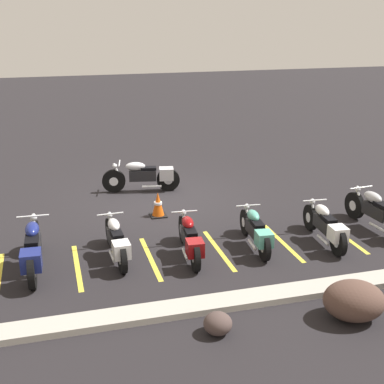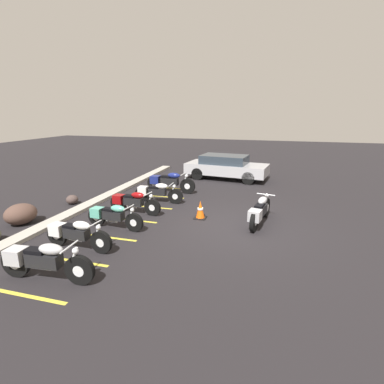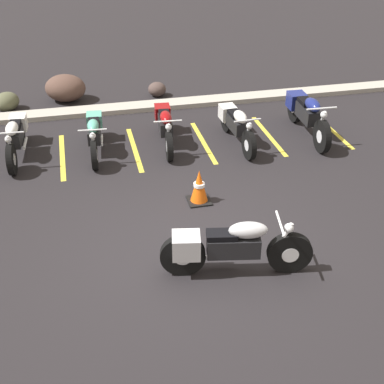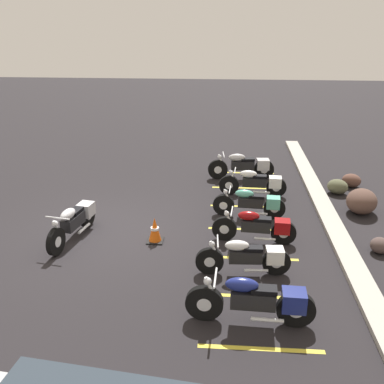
{
  "view_description": "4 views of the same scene",
  "coord_description": "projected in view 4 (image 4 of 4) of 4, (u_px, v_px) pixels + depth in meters",
  "views": [
    {
      "loc": [
        2.9,
        13.56,
        4.9
      ],
      "look_at": [
        -0.27,
        2.15,
        0.85
      ],
      "focal_mm": 50.0,
      "sensor_mm": 36.0,
      "label": 1
    },
    {
      "loc": [
        -9.06,
        -1.11,
        3.57
      ],
      "look_at": [
        0.3,
        1.58,
        0.93
      ],
      "focal_mm": 28.0,
      "sensor_mm": 36.0,
      "label": 2
    },
    {
      "loc": [
        -1.57,
        -6.5,
        5.02
      ],
      "look_at": [
        0.11,
        0.73,
        0.57
      ],
      "focal_mm": 50.0,
      "sensor_mm": 36.0,
      "label": 3
    },
    {
      "loc": [
        10.06,
        2.94,
        5.14
      ],
      "look_at": [
        -0.95,
        2.11,
        0.8
      ],
      "focal_mm": 42.0,
      "sensor_mm": 36.0,
      "label": 4
    }
  ],
  "objects": [
    {
      "name": "ground",
      "position": [
        107.0,
        233.0,
        11.42
      ],
      "size": [
        60.0,
        60.0,
        0.0
      ],
      "primitive_type": "plane",
      "color": "black"
    },
    {
      "name": "motorcycle_silver_featured",
      "position": [
        74.0,
        221.0,
        11.0
      ],
      "size": [
        2.17,
        0.76,
        0.86
      ],
      "rotation": [
        0.0,
        0.0,
        -0.19
      ],
      "color": "black",
      "rests_on": "ground"
    },
    {
      "name": "parked_bike_0",
      "position": [
        244.0,
        166.0,
        15.03
      ],
      "size": [
        0.62,
        2.22,
        0.87
      ],
      "rotation": [
        0.0,
        0.0,
        -1.49
      ],
      "color": "black",
      "rests_on": "ground"
    },
    {
      "name": "parked_bike_1",
      "position": [
        256.0,
        183.0,
        13.61
      ],
      "size": [
        0.57,
        2.04,
        0.8
      ],
      "rotation": [
        0.0,
        0.0,
        -1.64
      ],
      "color": "black",
      "rests_on": "ground"
    },
    {
      "name": "parked_bike_2",
      "position": [
        253.0,
        203.0,
        12.17
      ],
      "size": [
        0.55,
        1.97,
        0.78
      ],
      "rotation": [
        0.0,
        0.0,
        -1.65
      ],
      "color": "black",
      "rests_on": "ground"
    },
    {
      "name": "parked_bike_3",
      "position": [
        258.0,
        226.0,
        10.78
      ],
      "size": [
        0.57,
        2.03,
        0.8
      ],
      "rotation": [
        0.0,
        0.0,
        -1.65
      ],
      "color": "black",
      "rests_on": "ground"
    },
    {
      "name": "parked_bike_4",
      "position": [
        248.0,
        257.0,
        9.43
      ],
      "size": [
        0.56,
        2.01,
        0.79
      ],
      "rotation": [
        0.0,
        0.0,
        -1.53
      ],
      "color": "black",
      "rests_on": "ground"
    },
    {
      "name": "parked_bike_5",
      "position": [
        257.0,
        300.0,
        7.88
      ],
      "size": [
        0.65,
        2.3,
        0.91
      ],
      "rotation": [
        0.0,
        0.0,
        -1.61
      ],
      "color": "black",
      "rests_on": "ground"
    },
    {
      "name": "concrete_curb",
      "position": [
        339.0,
        238.0,
        10.99
      ],
      "size": [
        18.0,
        0.5,
        0.12
      ],
      "primitive_type": "cube",
      "color": "#A8A399",
      "rests_on": "ground"
    },
    {
      "name": "landscape_rock_0",
      "position": [
        380.0,
        245.0,
        10.39
      ],
      "size": [
        0.56,
        0.55,
        0.37
      ],
      "primitive_type": "ellipsoid",
      "rotation": [
        0.0,
        0.0,
        2.9
      ],
      "color": "#493A36",
      "rests_on": "ground"
    },
    {
      "name": "landscape_rock_1",
      "position": [
        338.0,
        187.0,
        13.85
      ],
      "size": [
        0.83,
        0.84,
        0.45
      ],
      "primitive_type": "ellipsoid",
      "rotation": [
        0.0,
        0.0,
        0.9
      ],
      "color": "#53553D",
      "rests_on": "ground"
    },
    {
      "name": "landscape_rock_2",
      "position": [
        351.0,
        180.0,
        14.4
      ],
      "size": [
        0.75,
        0.78,
        0.43
      ],
      "primitive_type": "ellipsoid",
      "rotation": [
        0.0,
        0.0,
        1.04
      ],
      "color": "brown",
      "rests_on": "ground"
    },
    {
      "name": "landscape_rock_3",
      "position": [
        362.0,
        201.0,
        12.46
      ],
      "size": [
        1.22,
        1.1,
        0.68
      ],
      "primitive_type": "ellipsoid",
      "rotation": [
        0.0,
        0.0,
        2.83
      ],
      "color": "brown",
      "rests_on": "ground"
    },
    {
      "name": "traffic_cone",
      "position": [
        155.0,
        230.0,
        10.87
      ],
      "size": [
        0.4,
        0.4,
        0.62
      ],
      "color": "black",
      "rests_on": "ground"
    },
    {
      "name": "stall_line_0",
      "position": [
        244.0,
        173.0,
        15.76
      ],
      "size": [
        0.1,
        2.1,
        0.0
      ],
      "primitive_type": "cube",
      "color": "gold",
      "rests_on": "ground"
    },
    {
      "name": "stall_line_1",
      "position": [
        245.0,
        188.0,
        14.37
      ],
      "size": [
        0.1,
        2.1,
        0.0
      ],
      "primitive_type": "cube",
      "color": "gold",
      "rests_on": "ground"
    },
    {
      "name": "stall_line_2",
      "position": [
        247.0,
        206.0,
        12.98
      ],
      "size": [
        0.1,
        2.1,
        0.0
      ],
      "primitive_type": "cube",
      "color": "gold",
      "rests_on": "ground"
    },
    {
      "name": "stall_line_3",
      "position": [
        249.0,
        229.0,
        11.59
      ],
      "size": [
        0.1,
        2.1,
        0.0
      ],
      "primitive_type": "cube",
      "color": "gold",
      "rests_on": "ground"
    },
    {
      "name": "stall_line_4",
      "position": [
        252.0,
        258.0,
        10.2
      ],
      "size": [
        0.1,
        2.1,
        0.0
      ],
      "primitive_type": "cube",
      "color": "gold",
      "rests_on": "ground"
    },
    {
      "name": "stall_line_5",
      "position": [
        256.0,
        296.0,
        8.81
      ],
      "size": [
        0.1,
        2.1,
        0.0
      ],
      "primitive_type": "cube",
      "color": "gold",
      "rests_on": "ground"
    },
    {
      "name": "stall_line_6",
      "position": [
        261.0,
        349.0,
        7.43
      ],
      "size": [
        0.1,
        2.1,
        0.0
      ],
      "primitive_type": "cube",
      "color": "gold",
      "rests_on": "ground"
    }
  ]
}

